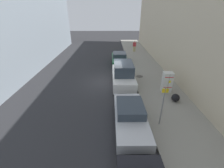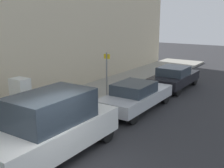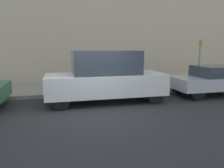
% 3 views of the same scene
% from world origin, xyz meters
% --- Properties ---
extents(ground_plane, '(80.00, 80.00, 0.00)m').
position_xyz_m(ground_plane, '(0.00, 0.00, 0.00)').
color(ground_plane, '#28282B').
extents(sidewalk_slab, '(3.79, 44.00, 0.17)m').
position_xyz_m(sidewalk_slab, '(-4.41, 0.00, 0.08)').
color(sidewalk_slab, gray).
rests_on(sidewalk_slab, ground).
extents(building_facade_near, '(2.12, 39.60, 9.51)m').
position_xyz_m(building_facade_near, '(-7.37, 0.00, 4.75)').
color(building_facade_near, beige).
rests_on(building_facade_near, ground).
extents(building_facade_across, '(1.94, 37.40, 9.60)m').
position_xyz_m(building_facade_across, '(8.93, 0.00, 4.80)').
color(building_facade_across, slate).
rests_on(building_facade_across, ground).
extents(discarded_refrigerator, '(0.76, 0.59, 1.71)m').
position_xyz_m(discarded_refrigerator, '(-4.82, 2.22, 1.02)').
color(discarded_refrigerator, silver).
rests_on(discarded_refrigerator, sidewalk_slab).
extents(manhole_cover, '(0.70, 0.70, 0.02)m').
position_xyz_m(manhole_cover, '(-3.18, -0.91, 0.18)').
color(manhole_cover, '#47443F').
rests_on(manhole_cover, sidewalk_slab).
extents(street_sign_post, '(0.36, 0.07, 2.50)m').
position_xyz_m(street_sign_post, '(-3.11, 6.26, 1.57)').
color(street_sign_post, slate).
rests_on(street_sign_post, sidewalk_slab).
extents(trash_bag, '(0.60, 0.60, 0.60)m').
position_xyz_m(trash_bag, '(-5.03, 3.77, 0.47)').
color(trash_bag, black).
rests_on(trash_bag, sidewalk_slab).
extents(pedestrian_walking_far, '(0.49, 0.23, 1.71)m').
position_xyz_m(pedestrian_walking_far, '(-4.10, -11.27, 1.16)').
color(pedestrian_walking_far, '#A8934C').
rests_on(pedestrian_walking_far, sidewalk_slab).
extents(parked_sedan_green, '(1.88, 4.53, 1.42)m').
position_xyz_m(parked_sedan_green, '(-1.34, -5.53, 0.74)').
color(parked_sedan_green, '#1E6038').
rests_on(parked_sedan_green, ground).
extents(parked_van_white, '(1.90, 4.87, 2.13)m').
position_xyz_m(parked_van_white, '(-1.34, 0.60, 1.05)').
color(parked_van_white, silver).
rests_on(parked_van_white, ground).
extents(parked_sedan_silver, '(1.79, 4.64, 1.39)m').
position_xyz_m(parked_sedan_silver, '(-1.34, 6.13, 0.72)').
color(parked_sedan_silver, silver).
rests_on(parked_sedan_silver, ground).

